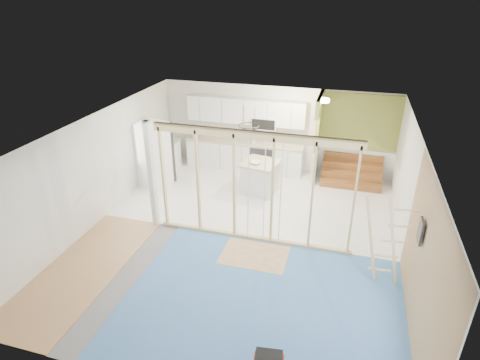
# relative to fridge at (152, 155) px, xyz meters

# --- Properties ---
(room) EXTENTS (7.01, 8.01, 2.61)m
(room) POSITION_rel_fridge_xyz_m (3.12, -1.94, 0.36)
(room) COLOR slate
(room) RESTS_ON ground
(floor_overlays) EXTENTS (7.00, 8.00, 0.03)m
(floor_overlays) POSITION_rel_fridge_xyz_m (3.19, -1.88, -0.93)
(floor_overlays) COLOR white
(floor_overlays) RESTS_ON room
(stud_frame) EXTENTS (4.66, 0.14, 2.60)m
(stud_frame) POSITION_rel_fridge_xyz_m (2.90, -1.94, 0.64)
(stud_frame) COLOR #CEC07E
(stud_frame) RESTS_ON room
(base_cabinets) EXTENTS (4.45, 2.24, 0.93)m
(base_cabinets) POSITION_rel_fridge_xyz_m (1.51, 1.42, -0.47)
(base_cabinets) COLOR white
(base_cabinets) RESTS_ON room
(upper_cabinets) EXTENTS (3.60, 0.41, 0.85)m
(upper_cabinets) POSITION_rel_fridge_xyz_m (2.28, 1.87, 0.88)
(upper_cabinets) COLOR white
(upper_cabinets) RESTS_ON room
(green_partition) EXTENTS (2.25, 1.51, 2.60)m
(green_partition) POSITION_rel_fridge_xyz_m (5.16, 1.71, 0.01)
(green_partition) COLOR olive
(green_partition) RESTS_ON room
(pot_rack) EXTENTS (0.52, 0.52, 0.72)m
(pot_rack) POSITION_rel_fridge_xyz_m (2.81, -0.05, 1.06)
(pot_rack) COLOR black
(pot_rack) RESTS_ON room
(sheathing_panel) EXTENTS (0.02, 4.00, 2.60)m
(sheathing_panel) POSITION_rel_fridge_xyz_m (6.60, -3.94, 0.36)
(sheathing_panel) COLOR tan
(sheathing_panel) RESTS_ON room
(electrical_panel) EXTENTS (0.04, 0.30, 0.40)m
(electrical_panel) POSITION_rel_fridge_xyz_m (6.55, -3.34, 0.71)
(electrical_panel) COLOR #333338
(electrical_panel) RESTS_ON room
(ceiling_light) EXTENTS (0.32, 0.32, 0.08)m
(ceiling_light) POSITION_rel_fridge_xyz_m (4.52, 1.06, 1.60)
(ceiling_light) COLOR #FFEABF
(ceiling_light) RESTS_ON room
(fridge) EXTENTS (1.06, 1.02, 1.87)m
(fridge) POSITION_rel_fridge_xyz_m (0.00, 0.00, 0.00)
(fridge) COLOR white
(fridge) RESTS_ON room
(island) EXTENTS (1.08, 1.08, 0.91)m
(island) POSITION_rel_fridge_xyz_m (3.05, 0.36, -0.48)
(island) COLOR silver
(island) RESTS_ON room
(bowl) EXTENTS (0.32, 0.32, 0.06)m
(bowl) POSITION_rel_fridge_xyz_m (2.95, 0.23, 0.00)
(bowl) COLOR white
(bowl) RESTS_ON island
(soap_bottle_a) EXTENTS (0.16, 0.16, 0.33)m
(soap_bottle_a) POSITION_rel_fridge_xyz_m (0.62, 1.66, 0.16)
(soap_bottle_a) COLOR silver
(soap_bottle_a) RESTS_ON base_cabinets
(soap_bottle_b) EXTENTS (0.10, 0.10, 0.21)m
(soap_bottle_b) POSITION_rel_fridge_xyz_m (2.54, 1.67, 0.10)
(soap_bottle_b) COLOR silver
(soap_bottle_b) RESTS_ON base_cabinets
(ladder) EXTENTS (0.96, 0.13, 1.79)m
(ladder) POSITION_rel_fridge_xyz_m (6.14, -2.64, -0.02)
(ladder) COLOR #DEBE88
(ladder) RESTS_ON room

